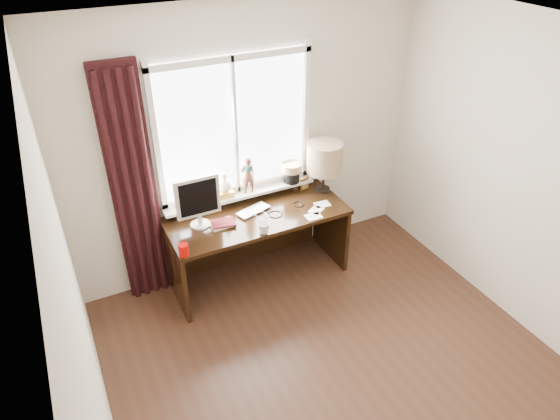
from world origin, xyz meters
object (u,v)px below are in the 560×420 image
table_lamp (325,158)px  desk (254,230)px  mug (264,228)px  monitor (198,199)px  laptop (253,211)px  red_cup (184,250)px

table_lamp → desk: bearing=-179.1°
mug → table_lamp: bearing=25.8°
mug → table_lamp: table_lamp is taller
desk → monitor: bearing=-176.2°
laptop → mug: (-0.05, -0.35, 0.04)m
red_cup → mug: bearing=0.0°
laptop → mug: 0.36m
desk → monitor: size_ratio=3.47×
laptop → desk: (0.02, 0.04, -0.26)m
laptop → desk: laptop is taller
monitor → desk: bearing=3.8°
mug → red_cup: (-0.73, 0.00, 0.00)m
mug → red_cup: bearing=180.0°
laptop → table_lamp: 0.87m
laptop → mug: bearing=-115.7°
mug → laptop: bearing=81.2°
monitor → table_lamp: bearing=2.0°
desk → monitor: 0.75m
mug → desk: size_ratio=0.06×
mug → monitor: monitor is taller
desk → monitor: monitor is taller
red_cup → table_lamp: table_lamp is taller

